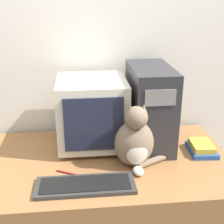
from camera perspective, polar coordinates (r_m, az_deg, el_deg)
wall_back at (r=1.91m, az=-2.32°, el=12.54°), size 7.00×0.05×2.50m
desk at (r=1.87m, az=-0.91°, el=-18.16°), size 1.31×0.77×0.71m
crt_monitor at (r=1.73m, az=-3.64°, el=-0.06°), size 0.37×0.38×0.39m
computer_tower at (r=1.75m, az=6.92°, el=0.95°), size 0.22×0.42×0.45m
keyboard at (r=1.45m, az=-4.87°, el=-13.20°), size 0.45×0.16×0.02m
cat at (r=1.55m, az=4.23°, el=-5.31°), size 0.28×0.22×0.34m
book_stack at (r=1.79m, az=16.07°, el=-6.34°), size 0.15×0.20×0.06m
pen at (r=1.55m, az=-7.90°, el=-11.03°), size 0.12×0.07×0.01m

